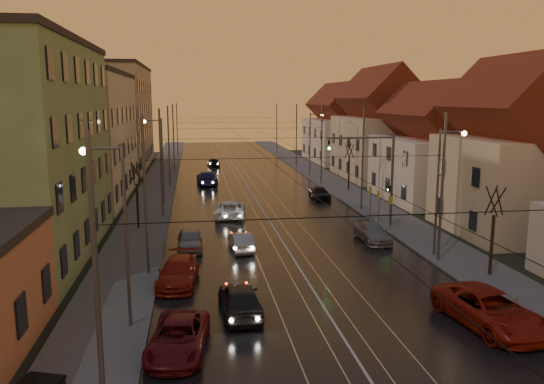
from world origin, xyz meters
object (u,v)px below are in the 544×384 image
street_lamp_2 (159,152)px  parked_left_1 (178,337)px  driving_car_2 (230,209)px  driving_car_4 (213,162)px  driving_car_1 (241,241)px  driving_car_3 (207,178)px  driving_car_0 (240,299)px  parked_right_0 (490,309)px  traffic_light_mast (380,168)px  parked_left_3 (190,240)px  parked_left_2 (178,272)px  street_lamp_3 (312,137)px  street_lamp_1 (443,180)px  parked_right_2 (319,193)px  parked_right_1 (372,233)px  street_lamp_0 (118,218)px

street_lamp_2 → parked_left_1: (2.40, -30.53, -4.25)m
driving_car_2 → driving_car_4: bearing=-83.6°
driving_car_1 → driving_car_2: 9.83m
driving_car_3 → driving_car_0: bearing=88.1°
driving_car_2 → parked_right_0: bearing=118.8°
parked_left_1 → street_lamp_2: bearing=102.0°
street_lamp_2 → driving_car_1: street_lamp_2 is taller
traffic_light_mast → parked_left_3: 15.40m
driving_car_2 → parked_right_0: (9.59, -23.11, 0.09)m
parked_left_2 → street_lamp_2: bearing=102.0°
street_lamp_3 → driving_car_0: 45.33m
driving_car_3 → parked_right_0: parked_right_0 is taller
street_lamp_1 → traffic_light_mast: bearing=97.9°
traffic_light_mast → parked_left_2: 18.74m
parked_left_3 → parked_right_2: size_ratio=1.07×
street_lamp_3 → parked_right_1: 32.31m
driving_car_1 → parked_left_3: 3.38m
driving_car_1 → parked_right_0: (9.59, -13.27, 0.18)m
street_lamp_2 → parked_left_3: bearing=-80.2°
parked_left_2 → parked_right_1: (13.10, 6.78, -0.06)m
driving_car_4 → parked_left_3: parked_left_3 is taller
parked_left_1 → parked_right_1: (12.91, 14.63, -0.01)m
parked_right_1 → parked_right_2: parked_right_2 is taller
parked_right_0 → street_lamp_2: bearing=109.6°
driving_car_1 → parked_left_3: (-3.31, 0.68, 0.07)m
street_lamp_0 → traffic_light_mast: (17.10, 16.00, -0.29)m
driving_car_2 → street_lamp_0: bearing=80.1°
parked_left_1 → traffic_light_mast: bearing=59.0°
street_lamp_0 → street_lamp_1: 19.89m
driving_car_1 → street_lamp_3: bearing=-113.7°
driving_car_1 → driving_car_4: size_ratio=0.99×
parked_right_0 → driving_car_3: bearing=97.3°
parked_left_2 → street_lamp_0: bearing=-106.0°
parked_left_2 → parked_right_1: 14.75m
street_lamp_2 → parked_left_3: size_ratio=2.00×
driving_car_1 → driving_car_2: size_ratio=0.73×
traffic_light_mast → parked_left_2: traffic_light_mast is taller
street_lamp_2 → parked_left_1: 30.91m
parked_left_1 → parked_right_0: size_ratio=0.80×
street_lamp_1 → parked_left_3: (-15.42, 3.89, -4.21)m
driving_car_3 → parked_right_2: (10.71, -10.44, -0.15)m
driving_car_4 → parked_right_0: size_ratio=0.66×
traffic_light_mast → parked_left_3: traffic_light_mast is taller
street_lamp_3 → driving_car_4: size_ratio=2.14×
street_lamp_1 → traffic_light_mast: street_lamp_1 is taller
parked_right_2 → street_lamp_3: bearing=76.4°
parked_right_0 → street_lamp_0: bearing=164.5°
street_lamp_2 → parked_left_1: street_lamp_2 is taller
driving_car_2 → driving_car_4: 33.63m
street_lamp_2 → parked_left_2: 23.17m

